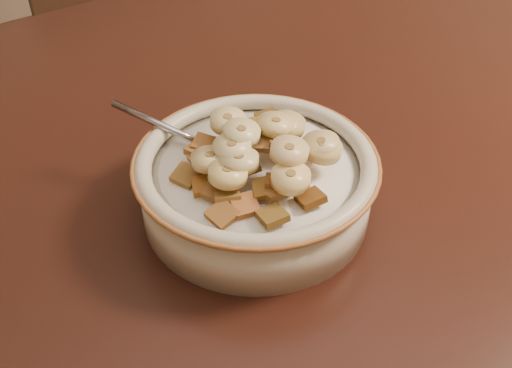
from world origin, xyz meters
TOP-DOWN VIEW (x-y plane):
  - table at (0.00, 0.00)m, footprint 1.40×0.91m
  - chair at (0.05, 0.66)m, footprint 0.47×0.47m
  - cereal_bowl at (-0.27, -0.08)m, footprint 0.20×0.20m
  - milk at (-0.27, -0.08)m, footprint 0.17×0.17m
  - spoon at (-0.28, -0.05)m, footprint 0.05×0.06m
  - cereal_square_0 at (-0.24, -0.07)m, footprint 0.02×0.02m
  - cereal_square_1 at (-0.30, -0.14)m, footprint 0.02×0.02m
  - cereal_square_2 at (-0.25, -0.09)m, footprint 0.03×0.03m
  - cereal_square_3 at (-0.28, -0.12)m, footprint 0.03×0.03m
  - cereal_square_4 at (-0.30, -0.04)m, footprint 0.03×0.03m
  - cereal_square_5 at (-0.29, -0.09)m, footprint 0.03×0.03m
  - cereal_square_6 at (-0.32, -0.10)m, footprint 0.03×0.03m
  - cereal_square_7 at (-0.26, -0.08)m, footprint 0.03×0.03m
  - cereal_square_8 at (-0.26, -0.12)m, footprint 0.02×0.02m
  - cereal_square_9 at (-0.31, -0.10)m, footprint 0.03×0.03m
  - cereal_square_10 at (-0.29, -0.12)m, footprint 0.03×0.03m
  - cereal_square_11 at (-0.23, -0.07)m, footprint 0.03×0.03m
  - cereal_square_12 at (-0.33, -0.06)m, footprint 0.03×0.03m
  - cereal_square_13 at (-0.24, -0.07)m, footprint 0.02×0.02m
  - cereal_square_14 at (-0.22, -0.10)m, footprint 0.03×0.03m
  - cereal_square_15 at (-0.29, -0.07)m, footprint 0.03×0.03m
  - cereal_square_16 at (-0.29, -0.04)m, footprint 0.03×0.03m
  - cereal_square_17 at (-0.28, -0.12)m, footprint 0.02×0.02m
  - cereal_square_18 at (-0.22, -0.04)m, footprint 0.03×0.03m
  - cereal_square_19 at (-0.30, -0.04)m, footprint 0.02×0.02m
  - cereal_square_20 at (-0.31, -0.05)m, footprint 0.02×0.02m
  - cereal_square_21 at (-0.31, -0.12)m, footprint 0.02×0.03m
  - cereal_square_22 at (-0.24, -0.08)m, footprint 0.03×0.03m
  - cereal_square_23 at (-0.33, -0.12)m, footprint 0.02×0.02m
  - cereal_square_24 at (-0.26, -0.14)m, footprint 0.02×0.02m
  - cereal_square_25 at (-0.32, -0.08)m, footprint 0.03×0.03m
  - cereal_square_26 at (-0.25, -0.05)m, footprint 0.02×0.02m
  - banana_slice_0 at (-0.31, -0.07)m, footprint 0.04×0.04m
  - banana_slice_1 at (-0.27, -0.13)m, footprint 0.04×0.04m
  - banana_slice_2 at (-0.26, -0.11)m, footprint 0.04×0.04m
  - banana_slice_3 at (-0.29, -0.08)m, footprint 0.04×0.04m
  - banana_slice_4 at (-0.24, -0.07)m, footprint 0.04×0.04m
  - banana_slice_5 at (-0.23, -0.12)m, footprint 0.04×0.04m
  - banana_slice_6 at (-0.29, -0.09)m, footprint 0.04×0.04m
  - banana_slice_7 at (-0.23, -0.08)m, footprint 0.04×0.04m
  - banana_slice_8 at (-0.23, -0.11)m, footprint 0.04×0.04m
  - banana_slice_9 at (-0.27, -0.07)m, footprint 0.04×0.04m
  - banana_slice_10 at (-0.31, -0.10)m, footprint 0.03×0.03m
  - banana_slice_11 at (-0.27, -0.05)m, footprint 0.03×0.03m

SIDE VIEW (x-z plane):
  - chair at x=0.05m, z-range 0.00..0.96m
  - table at x=0.00m, z-range 0.71..0.75m
  - cereal_bowl at x=-0.27m, z-range 0.75..0.80m
  - milk at x=-0.27m, z-range 0.80..0.80m
  - spoon at x=-0.28m, z-range 0.80..0.81m
  - cereal_square_23 at x=-0.33m, z-range 0.80..0.81m
  - cereal_square_24 at x=-0.26m, z-range 0.80..0.81m
  - cereal_square_12 at x=-0.33m, z-range 0.80..0.81m
  - cereal_square_21 at x=-0.31m, z-range 0.80..0.81m
  - cereal_square_1 at x=-0.30m, z-range 0.80..0.81m
  - cereal_square_18 at x=-0.22m, z-range 0.80..0.81m
  - cereal_square_14 at x=-0.22m, z-range 0.80..0.81m
  - cereal_square_25 at x=-0.32m, z-range 0.80..0.81m
  - cereal_square_4 at x=-0.30m, z-range 0.80..0.81m
  - cereal_square_9 at x=-0.31m, z-range 0.80..0.81m
  - cereal_square_6 at x=-0.32m, z-range 0.80..0.81m
  - cereal_square_20 at x=-0.31m, z-range 0.80..0.81m
  - cereal_square_8 at x=-0.26m, z-range 0.80..0.81m
  - cereal_square_17 at x=-0.28m, z-range 0.80..0.81m
  - cereal_square_10 at x=-0.29m, z-range 0.80..0.82m
  - cereal_square_11 at x=-0.23m, z-range 0.80..0.81m
  - cereal_square_19 at x=-0.30m, z-range 0.81..0.81m
  - cereal_square_3 at x=-0.28m, z-range 0.81..0.82m
  - cereal_square_16 at x=-0.29m, z-range 0.81..0.82m
  - cereal_square_26 at x=-0.25m, z-range 0.81..0.82m
  - cereal_square_0 at x=-0.24m, z-range 0.81..0.82m
  - cereal_square_13 at x=-0.24m, z-range 0.81..0.82m
  - cereal_square_15 at x=-0.29m, z-range 0.81..0.82m
  - cereal_square_5 at x=-0.29m, z-range 0.81..0.82m
  - cereal_square_22 at x=-0.24m, z-range 0.81..0.82m
  - cereal_square_2 at x=-0.25m, z-range 0.81..0.83m
  - cereal_square_7 at x=-0.26m, z-range 0.81..0.82m
  - banana_slice_0 at x=-0.31m, z-range 0.81..0.83m
  - banana_slice_1 at x=-0.27m, z-range 0.81..0.83m
  - banana_slice_5 at x=-0.23m, z-range 0.81..0.83m
  - banana_slice_8 at x=-0.23m, z-range 0.82..0.83m
  - banana_slice_10 at x=-0.31m, z-range 0.82..0.83m
  - banana_slice_6 at x=-0.29m, z-range 0.82..0.83m
  - banana_slice_7 at x=-0.23m, z-range 0.82..0.83m
  - banana_slice_3 at x=-0.29m, z-range 0.82..0.83m
  - banana_slice_4 at x=-0.24m, z-range 0.82..0.84m
  - banana_slice_11 at x=-0.27m, z-range 0.82..0.84m
  - banana_slice_2 at x=-0.26m, z-range 0.82..0.84m
  - banana_slice_9 at x=-0.27m, z-range 0.82..0.84m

